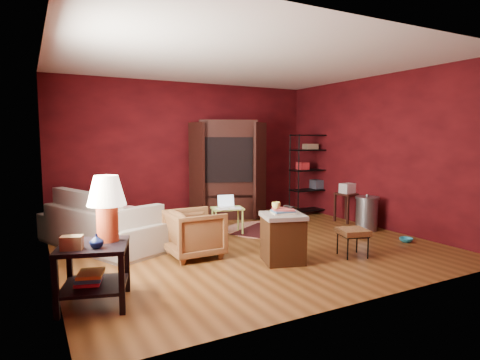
{
  "coord_description": "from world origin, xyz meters",
  "views": [
    {
      "loc": [
        -2.98,
        -5.38,
        1.66
      ],
      "look_at": [
        0.0,
        0.2,
        1.0
      ],
      "focal_mm": 30.0,
      "sensor_mm": 36.0,
      "label": 1
    }
  ],
  "objects_px": {
    "hamper": "(283,237)",
    "tv_armoire": "(228,167)",
    "armchair": "(195,231)",
    "laptop_desk": "(227,210)",
    "sofa": "(100,219)",
    "wire_shelving": "(310,171)",
    "side_table": "(100,227)"
  },
  "relations": [
    {
      "from": "hamper",
      "to": "tv_armoire",
      "type": "xyz_separation_m",
      "value": [
        0.7,
        3.09,
        0.71
      ]
    },
    {
      "from": "armchair",
      "to": "laptop_desk",
      "type": "bearing_deg",
      "value": -45.52
    },
    {
      "from": "sofa",
      "to": "tv_armoire",
      "type": "bearing_deg",
      "value": -91.57
    },
    {
      "from": "armchair",
      "to": "hamper",
      "type": "bearing_deg",
      "value": -130.21
    },
    {
      "from": "wire_shelving",
      "to": "hamper",
      "type": "bearing_deg",
      "value": -130.44
    },
    {
      "from": "hamper",
      "to": "laptop_desk",
      "type": "distance_m",
      "value": 1.79
    },
    {
      "from": "side_table",
      "to": "tv_armoire",
      "type": "bearing_deg",
      "value": 47.22
    },
    {
      "from": "sofa",
      "to": "hamper",
      "type": "xyz_separation_m",
      "value": [
        2.04,
        -1.95,
        -0.09
      ]
    },
    {
      "from": "tv_armoire",
      "to": "laptop_desk",
      "type": "bearing_deg",
      "value": -94.78
    },
    {
      "from": "hamper",
      "to": "laptop_desk",
      "type": "bearing_deg",
      "value": 88.37
    },
    {
      "from": "armchair",
      "to": "wire_shelving",
      "type": "xyz_separation_m",
      "value": [
        3.43,
        1.8,
        0.59
      ]
    },
    {
      "from": "sofa",
      "to": "laptop_desk",
      "type": "height_order",
      "value": "sofa"
    },
    {
      "from": "sofa",
      "to": "side_table",
      "type": "bearing_deg",
      "value": 147.62
    },
    {
      "from": "armchair",
      "to": "sofa",
      "type": "bearing_deg",
      "value": 43.04
    },
    {
      "from": "sofa",
      "to": "side_table",
      "type": "distance_m",
      "value": 2.23
    },
    {
      "from": "side_table",
      "to": "armchair",
      "type": "bearing_deg",
      "value": 35.84
    },
    {
      "from": "sofa",
      "to": "tv_armoire",
      "type": "xyz_separation_m",
      "value": [
        2.75,
        1.13,
        0.62
      ]
    },
    {
      "from": "sofa",
      "to": "armchair",
      "type": "relative_size",
      "value": 3.05
    },
    {
      "from": "sofa",
      "to": "hamper",
      "type": "height_order",
      "value": "sofa"
    },
    {
      "from": "tv_armoire",
      "to": "wire_shelving",
      "type": "relative_size",
      "value": 1.16
    },
    {
      "from": "tv_armoire",
      "to": "sofa",
      "type": "bearing_deg",
      "value": -135.66
    },
    {
      "from": "sofa",
      "to": "armchair",
      "type": "xyz_separation_m",
      "value": [
        1.09,
        -1.16,
        -0.07
      ]
    },
    {
      "from": "hamper",
      "to": "armchair",
      "type": "bearing_deg",
      "value": 140.1
    },
    {
      "from": "side_table",
      "to": "hamper",
      "type": "xyz_separation_m",
      "value": [
        2.36,
        0.23,
        -0.43
      ]
    },
    {
      "from": "sofa",
      "to": "wire_shelving",
      "type": "distance_m",
      "value": 4.59
    },
    {
      "from": "side_table",
      "to": "wire_shelving",
      "type": "relative_size",
      "value": 0.74
    },
    {
      "from": "armchair",
      "to": "tv_armoire",
      "type": "distance_m",
      "value": 2.91
    },
    {
      "from": "hamper",
      "to": "laptop_desk",
      "type": "height_order",
      "value": "hamper"
    },
    {
      "from": "armchair",
      "to": "side_table",
      "type": "distance_m",
      "value": 1.79
    },
    {
      "from": "hamper",
      "to": "laptop_desk",
      "type": "relative_size",
      "value": 1.13
    },
    {
      "from": "side_table",
      "to": "sofa",
      "type": "bearing_deg",
      "value": 81.64
    },
    {
      "from": "sofa",
      "to": "armchair",
      "type": "height_order",
      "value": "sofa"
    }
  ]
}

